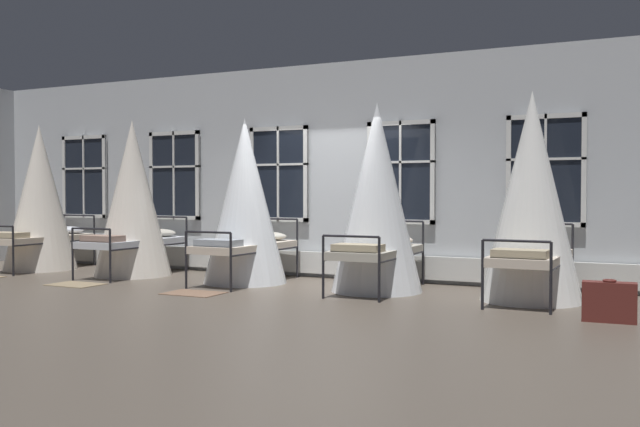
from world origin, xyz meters
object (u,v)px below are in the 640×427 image
Objects in this scene: cot_first at (40,199)px; cot_fourth at (377,200)px; cot_second at (133,200)px; suitcase_dark at (609,302)px; cot_fifth at (531,199)px; cot_third at (245,203)px.

cot_fourth is (6.68, -0.04, 0.02)m from cot_first.
suitcase_dark is at bearing -98.31° from cot_second.
cot_fifth is (6.64, -0.02, 0.04)m from cot_second.
cot_second is at bearing 91.04° from cot_fifth.
cot_second is (2.19, -0.01, -0.01)m from cot_first.
suitcase_dark is at bearing -111.04° from cot_fourth.
cot_second is at bearing 91.02° from cot_third.
cot_second is 2.27m from cot_third.
cot_third is at bearing 89.18° from cot_fourth.
cot_third is 5.61m from suitcase_dark.
cot_fourth reaches higher than cot_third.
cot_fifth reaches higher than suitcase_dark.
cot_second is at bearing 89.03° from cot_fourth.
cot_first reaches higher than cot_third.
cot_third is at bearing 165.18° from suitcase_dark.
cot_fourth is at bearing -88.70° from cot_third.
cot_fourth is at bearing 157.19° from suitcase_dark.
cot_fourth is at bearing 91.56° from cot_fifth.
cot_fifth is at bearing -91.38° from cot_first.
cot_fifth reaches higher than cot_second.
cot_first is 1.03× the size of cot_third.
cot_second is 7.83m from suitcase_dark.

